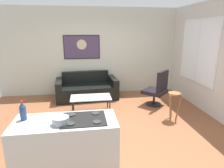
# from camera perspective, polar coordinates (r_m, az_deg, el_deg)

# --- Properties ---
(ground) EXTENTS (6.40, 6.40, 0.04)m
(ground) POSITION_cam_1_polar(r_m,az_deg,el_deg) (4.52, -1.16, -12.00)
(ground) COLOR brown
(back_wall) EXTENTS (6.40, 0.05, 2.80)m
(back_wall) POSITION_cam_1_polar(r_m,az_deg,el_deg) (6.46, -3.98, 9.53)
(back_wall) COLOR beige
(back_wall) RESTS_ON ground
(right_wall) EXTENTS (0.05, 6.40, 2.80)m
(right_wall) POSITION_cam_1_polar(r_m,az_deg,el_deg) (5.34, 27.67, 6.55)
(right_wall) COLOR beige
(right_wall) RESTS_ON ground
(couch) EXTENTS (1.94, 1.09, 0.79)m
(couch) POSITION_cam_1_polar(r_m,az_deg,el_deg) (6.17, -7.45, -1.56)
(couch) COLOR black
(couch) RESTS_ON ground
(coffee_table) EXTENTS (1.03, 0.54, 0.42)m
(coffee_table) POSITION_cam_1_polar(r_m,az_deg,el_deg) (5.00, -6.29, -4.22)
(coffee_table) COLOR silver
(coffee_table) RESTS_ON ground
(armchair) EXTENTS (0.81, 0.81, 1.02)m
(armchair) POSITION_cam_1_polar(r_m,az_deg,el_deg) (5.54, 13.30, -1.46)
(armchair) COLOR black
(armchair) RESTS_ON ground
(bar_stool) EXTENTS (0.33, 0.32, 0.67)m
(bar_stool) POSITION_cam_1_polar(r_m,az_deg,el_deg) (4.77, 17.88, -4.51)
(bar_stool) COLOR #995E36
(bar_stool) RESTS_ON ground
(kitchen_counter) EXTENTS (1.40, 0.61, 0.92)m
(kitchen_counter) POSITION_cam_1_polar(r_m,az_deg,el_deg) (2.94, -13.12, -18.29)
(kitchen_counter) COLOR silver
(kitchen_counter) RESTS_ON ground
(soda_bottle) EXTENTS (0.08, 0.08, 0.27)m
(soda_bottle) POSITION_cam_1_polar(r_m,az_deg,el_deg) (2.88, -24.89, -7.37)
(soda_bottle) COLOR navy
(soda_bottle) RESTS_ON kitchen_counter
(mixing_bowl) EXTENTS (0.22, 0.22, 0.10)m
(mixing_bowl) POSITION_cam_1_polar(r_m,az_deg,el_deg) (2.62, -14.97, -10.45)
(mixing_bowl) COLOR #8C959D
(mixing_bowl) RESTS_ON kitchen_counter
(wall_painting) EXTENTS (1.15, 0.03, 0.76)m
(wall_painting) POSITION_cam_1_polar(r_m,az_deg,el_deg) (6.38, -8.95, 10.74)
(wall_painting) COLOR black
(window) EXTENTS (0.03, 1.66, 1.72)m
(window) POSITION_cam_1_polar(r_m,az_deg,el_deg) (5.80, 24.08, 8.80)
(window) COLOR silver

